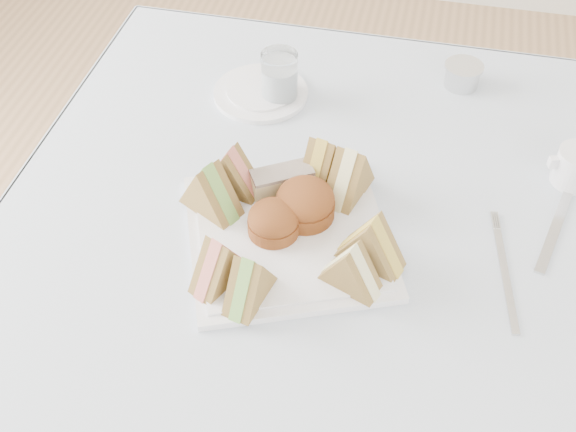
# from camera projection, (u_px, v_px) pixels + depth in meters

# --- Properties ---
(table) EXTENTS (0.90, 0.90, 0.74)m
(table) POSITION_uv_depth(u_px,v_px,m) (321.00, 348.00, 1.39)
(table) COLOR brown
(table) RESTS_ON floor
(tablecloth) EXTENTS (1.02, 1.02, 0.01)m
(tablecloth) POSITION_uv_depth(u_px,v_px,m) (329.00, 215.00, 1.12)
(tablecloth) COLOR silver
(tablecloth) RESTS_ON table
(serving_plate) EXTENTS (0.38, 0.38, 0.01)m
(serving_plate) POSITION_uv_depth(u_px,v_px,m) (288.00, 236.00, 1.07)
(serving_plate) COLOR white
(serving_plate) RESTS_ON tablecloth
(sandwich_fl_a) EXTENTS (0.08, 0.10, 0.08)m
(sandwich_fl_a) POSITION_uv_depth(u_px,v_px,m) (219.00, 261.00, 0.98)
(sandwich_fl_a) COLOR olive
(sandwich_fl_a) RESTS_ON serving_plate
(sandwich_fl_b) EXTENTS (0.06, 0.10, 0.08)m
(sandwich_fl_b) POSITION_uv_depth(u_px,v_px,m) (249.00, 279.00, 0.96)
(sandwich_fl_b) COLOR olive
(sandwich_fl_b) RESTS_ON serving_plate
(sandwich_fr_a) EXTENTS (0.11, 0.07, 0.09)m
(sandwich_fr_a) POSITION_uv_depth(u_px,v_px,m) (372.00, 241.00, 1.00)
(sandwich_fr_a) COLOR olive
(sandwich_fr_a) RESTS_ON serving_plate
(sandwich_fr_b) EXTENTS (0.10, 0.07, 0.08)m
(sandwich_fr_b) POSITION_uv_depth(u_px,v_px,m) (351.00, 266.00, 0.98)
(sandwich_fr_b) COLOR olive
(sandwich_fr_b) RESTS_ON serving_plate
(sandwich_bl_a) EXTENTS (0.11, 0.09, 0.09)m
(sandwich_bl_a) POSITION_uv_depth(u_px,v_px,m) (210.00, 188.00, 1.07)
(sandwich_bl_a) COLOR olive
(sandwich_bl_a) RESTS_ON serving_plate
(sandwich_bl_b) EXTENTS (0.10, 0.07, 0.08)m
(sandwich_bl_b) POSITION_uv_depth(u_px,v_px,m) (232.00, 170.00, 1.10)
(sandwich_bl_b) COLOR olive
(sandwich_bl_b) RESTS_ON serving_plate
(sandwich_br_a) EXTENTS (0.07, 0.11, 0.09)m
(sandwich_br_a) POSITION_uv_depth(u_px,v_px,m) (350.00, 172.00, 1.10)
(sandwich_br_a) COLOR olive
(sandwich_br_a) RESTS_ON serving_plate
(sandwich_br_b) EXTENTS (0.07, 0.10, 0.08)m
(sandwich_br_b) POSITION_uv_depth(u_px,v_px,m) (321.00, 160.00, 1.12)
(sandwich_br_b) COLOR olive
(sandwich_br_b) RESTS_ON serving_plate
(scone_left) EXTENTS (0.10, 0.10, 0.05)m
(scone_left) POSITION_uv_depth(u_px,v_px,m) (273.00, 221.00, 1.05)
(scone_left) COLOR brown
(scone_left) RESTS_ON serving_plate
(scone_right) EXTENTS (0.12, 0.12, 0.06)m
(scone_right) POSITION_uv_depth(u_px,v_px,m) (305.00, 202.00, 1.07)
(scone_right) COLOR brown
(scone_right) RESTS_ON serving_plate
(pastry_slice) EXTENTS (0.10, 0.08, 0.04)m
(pastry_slice) POSITION_uv_depth(u_px,v_px,m) (282.00, 182.00, 1.11)
(pastry_slice) COLOR beige
(pastry_slice) RESTS_ON serving_plate
(side_plate) EXTENTS (0.22, 0.22, 0.01)m
(side_plate) POSITION_uv_depth(u_px,v_px,m) (261.00, 93.00, 1.32)
(side_plate) COLOR white
(side_plate) RESTS_ON tablecloth
(water_glass) EXTENTS (0.09, 0.09, 0.10)m
(water_glass) POSITION_uv_depth(u_px,v_px,m) (279.00, 77.00, 1.28)
(water_glass) COLOR white
(water_glass) RESTS_ON tablecloth
(tea_strainer) EXTENTS (0.08, 0.08, 0.04)m
(tea_strainer) POSITION_uv_depth(u_px,v_px,m) (462.00, 76.00, 1.33)
(tea_strainer) COLOR silver
(tea_strainer) RESTS_ON tablecloth
(knife) EXTENTS (0.07, 0.20, 0.00)m
(knife) POSITION_uv_depth(u_px,v_px,m) (556.00, 228.00, 1.09)
(knife) COLOR silver
(knife) RESTS_ON tablecloth
(fork) EXTENTS (0.04, 0.19, 0.00)m
(fork) POSITION_uv_depth(u_px,v_px,m) (506.00, 279.00, 1.02)
(fork) COLOR silver
(fork) RESTS_ON tablecloth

